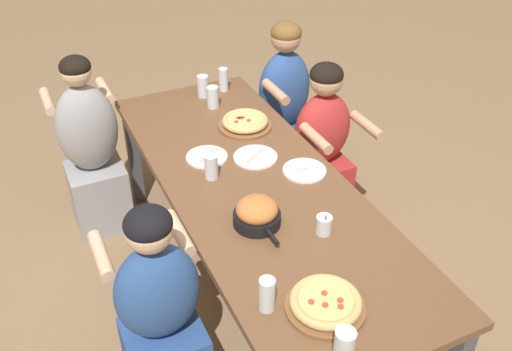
% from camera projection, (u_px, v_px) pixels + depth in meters
% --- Properties ---
extents(ground_plane, '(18.00, 18.00, 0.00)m').
position_uv_depth(ground_plane, '(256.00, 289.00, 3.28)').
color(ground_plane, '#896B4C').
rests_on(ground_plane, ground).
extents(dining_table, '(2.37, 0.86, 0.75)m').
position_uv_depth(dining_table, '(256.00, 196.00, 2.89)').
color(dining_table, brown).
rests_on(dining_table, ground).
extents(pizza_board_main, '(0.31, 0.31, 0.06)m').
position_uv_depth(pizza_board_main, '(245.00, 123.00, 3.29)').
color(pizza_board_main, brown).
rests_on(pizza_board_main, dining_table).
extents(pizza_board_second, '(0.31, 0.31, 0.06)m').
position_uv_depth(pizza_board_second, '(326.00, 303.00, 2.16)').
color(pizza_board_second, brown).
rests_on(pizza_board_second, dining_table).
extents(skillet_bowl, '(0.32, 0.22, 0.14)m').
position_uv_depth(skillet_bowl, '(257.00, 213.00, 2.56)').
color(skillet_bowl, black).
rests_on(skillet_bowl, dining_table).
extents(empty_plate_a, '(0.23, 0.23, 0.02)m').
position_uv_depth(empty_plate_a, '(304.00, 170.00, 2.94)').
color(empty_plate_a, white).
rests_on(empty_plate_a, dining_table).
extents(empty_plate_b, '(0.22, 0.22, 0.02)m').
position_uv_depth(empty_plate_b, '(207.00, 157.00, 3.04)').
color(empty_plate_b, white).
rests_on(empty_plate_b, dining_table).
extents(empty_plate_c, '(0.24, 0.24, 0.02)m').
position_uv_depth(empty_plate_c, '(255.00, 157.00, 3.04)').
color(empty_plate_c, white).
rests_on(empty_plate_c, dining_table).
extents(cocktail_glass_blue, '(0.07, 0.07, 0.11)m').
position_uv_depth(cocktail_glass_blue, '(324.00, 225.00, 2.52)').
color(cocktail_glass_blue, silver).
rests_on(cocktail_glass_blue, dining_table).
extents(drinking_glass_a, '(0.07, 0.07, 0.13)m').
position_uv_depth(drinking_glass_a, '(211.00, 168.00, 2.86)').
color(drinking_glass_a, silver).
rests_on(drinking_glass_a, dining_table).
extents(drinking_glass_b, '(0.07, 0.07, 0.13)m').
position_uv_depth(drinking_glass_b, '(213.00, 98.00, 3.48)').
color(drinking_glass_b, silver).
rests_on(drinking_glass_b, dining_table).
extents(drinking_glass_c, '(0.06, 0.06, 0.15)m').
position_uv_depth(drinking_glass_c, '(267.00, 296.00, 2.15)').
color(drinking_glass_c, silver).
rests_on(drinking_glass_c, dining_table).
extents(drinking_glass_d, '(0.07, 0.07, 0.14)m').
position_uv_depth(drinking_glass_d, '(203.00, 86.00, 3.60)').
color(drinking_glass_d, silver).
rests_on(drinking_glass_d, dining_table).
extents(drinking_glass_e, '(0.08, 0.08, 0.12)m').
position_uv_depth(drinking_glass_e, '(344.00, 346.00, 1.97)').
color(drinking_glass_e, silver).
rests_on(drinking_glass_e, dining_table).
extents(drinking_glass_f, '(0.06, 0.06, 0.15)m').
position_uv_depth(drinking_glass_f, '(223.00, 81.00, 3.67)').
color(drinking_glass_f, silver).
rests_on(drinking_glass_f, dining_table).
extents(diner_far_left, '(0.51, 0.40, 1.17)m').
position_uv_depth(diner_far_left, '(284.00, 112.00, 3.90)').
color(diner_far_left, '#2D5193').
rests_on(diner_far_left, ground).
extents(diner_far_midleft, '(0.51, 0.40, 1.10)m').
position_uv_depth(diner_far_midleft, '(321.00, 153.00, 3.54)').
color(diner_far_midleft, '#B22D2D').
rests_on(diner_far_midleft, ground).
extents(diner_near_midright, '(0.51, 0.40, 1.11)m').
position_uv_depth(diner_near_midright, '(161.00, 320.00, 2.44)').
color(diner_near_midright, '#2D5193').
rests_on(diner_near_midright, ground).
extents(diner_near_left, '(0.51, 0.40, 1.17)m').
position_uv_depth(diner_near_left, '(92.00, 155.00, 3.47)').
color(diner_near_left, '#99999E').
rests_on(diner_near_left, ground).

